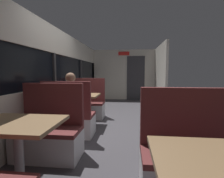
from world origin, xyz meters
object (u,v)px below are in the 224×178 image
at_px(bench_mid_window_facing_entry, 87,106).
at_px(dining_table_mid_window, 80,99).
at_px(bench_mid_window_facing_end, 70,120).
at_px(seated_passenger, 71,108).
at_px(bench_front_aisle_facing_entry, 187,163).
at_px(bench_near_window_facing_entry, 49,135).
at_px(dining_table_near_window, 18,131).

bearing_deg(bench_mid_window_facing_entry, dining_table_mid_window, -90.00).
xyz_separation_m(bench_mid_window_facing_end, seated_passenger, (0.00, 0.07, 0.21)).
distance_m(bench_mid_window_facing_entry, bench_front_aisle_facing_entry, 3.37).
height_order(bench_front_aisle_facing_entry, seated_passenger, seated_passenger).
xyz_separation_m(bench_near_window_facing_entry, bench_mid_window_facing_end, (0.00, 0.85, 0.00)).
bearing_deg(bench_near_window_facing_entry, bench_mid_window_facing_entry, 90.00).
bearing_deg(dining_table_mid_window, bench_mid_window_facing_end, -90.00).
bearing_deg(dining_table_mid_window, seated_passenger, -90.00).
bearing_deg(bench_mid_window_facing_end, bench_near_window_facing_entry, -90.00).
xyz_separation_m(dining_table_mid_window, seated_passenger, (0.00, -0.63, -0.10)).
height_order(bench_mid_window_facing_end, bench_mid_window_facing_entry, same).
xyz_separation_m(dining_table_near_window, bench_near_window_facing_entry, (0.00, 0.70, -0.31)).
xyz_separation_m(dining_table_mid_window, bench_mid_window_facing_end, (0.00, -0.70, -0.31)).
relative_size(bench_mid_window_facing_entry, seated_passenger, 0.87).
height_order(bench_mid_window_facing_end, bench_front_aisle_facing_entry, same).
bearing_deg(dining_table_near_window, dining_table_mid_window, 90.00).
bearing_deg(bench_mid_window_facing_entry, dining_table_near_window, -90.00).
relative_size(bench_near_window_facing_entry, bench_front_aisle_facing_entry, 1.00).
bearing_deg(seated_passenger, dining_table_mid_window, 90.00).
bearing_deg(bench_mid_window_facing_end, dining_table_near_window, -90.00).
bearing_deg(bench_front_aisle_facing_entry, bench_mid_window_facing_entry, 122.12).
bearing_deg(seated_passenger, dining_table_near_window, -90.00).
bearing_deg(dining_table_near_window, bench_mid_window_facing_end, 90.00).
bearing_deg(bench_mid_window_facing_end, bench_mid_window_facing_entry, 90.00).
bearing_deg(bench_near_window_facing_entry, dining_table_mid_window, 90.00).
height_order(bench_near_window_facing_entry, bench_front_aisle_facing_entry, same).
bearing_deg(dining_table_mid_window, dining_table_near_window, -90.00).
bearing_deg(bench_mid_window_facing_end, seated_passenger, 90.00).
bearing_deg(bench_mid_window_facing_entry, seated_passenger, -90.00).
bearing_deg(bench_mid_window_facing_entry, bench_front_aisle_facing_entry, -57.88).
distance_m(bench_near_window_facing_entry, bench_mid_window_facing_end, 0.85).
distance_m(dining_table_near_window, bench_near_window_facing_entry, 0.77).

